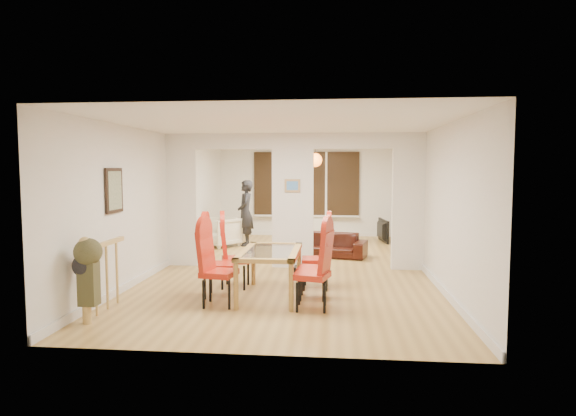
# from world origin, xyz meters

# --- Properties ---
(floor) EXTENTS (5.00, 9.00, 0.01)m
(floor) POSITION_xyz_m (0.00, 0.00, 0.00)
(floor) COLOR #B18947
(floor) RESTS_ON ground
(room_walls) EXTENTS (5.00, 9.00, 2.60)m
(room_walls) POSITION_xyz_m (0.00, 0.00, 1.30)
(room_walls) COLOR silver
(room_walls) RESTS_ON floor
(divider_wall) EXTENTS (5.00, 0.18, 2.60)m
(divider_wall) POSITION_xyz_m (0.00, 0.00, 1.30)
(divider_wall) COLOR white
(divider_wall) RESTS_ON floor
(bay_window_blinds) EXTENTS (3.00, 0.08, 1.80)m
(bay_window_blinds) POSITION_xyz_m (0.00, 4.44, 1.50)
(bay_window_blinds) COLOR black
(bay_window_blinds) RESTS_ON room_walls
(radiator) EXTENTS (1.40, 0.08, 0.50)m
(radiator) POSITION_xyz_m (0.00, 4.40, 0.30)
(radiator) COLOR white
(radiator) RESTS_ON floor
(pendant_light) EXTENTS (0.36, 0.36, 0.36)m
(pendant_light) POSITION_xyz_m (0.30, 3.30, 2.15)
(pendant_light) COLOR orange
(pendant_light) RESTS_ON room_walls
(stair_newel) EXTENTS (0.40, 1.20, 1.10)m
(stair_newel) POSITION_xyz_m (-2.25, -3.20, 0.55)
(stair_newel) COLOR tan
(stair_newel) RESTS_ON floor
(wall_poster) EXTENTS (0.04, 0.52, 0.67)m
(wall_poster) POSITION_xyz_m (-2.47, -2.40, 1.60)
(wall_poster) COLOR gray
(wall_poster) RESTS_ON room_walls
(pillar_photo) EXTENTS (0.30, 0.03, 0.25)m
(pillar_photo) POSITION_xyz_m (0.00, -0.10, 1.60)
(pillar_photo) COLOR #4C8CD8
(pillar_photo) RESTS_ON divider_wall
(dining_table) EXTENTS (0.85, 1.52, 0.71)m
(dining_table) POSITION_xyz_m (-0.14, -2.24, 0.36)
(dining_table) COLOR #AB823F
(dining_table) RESTS_ON floor
(dining_chair_la) EXTENTS (0.51, 0.51, 1.10)m
(dining_chair_la) POSITION_xyz_m (-0.80, -2.76, 0.55)
(dining_chair_la) COLOR #B42312
(dining_chair_la) RESTS_ON floor
(dining_chair_lb) EXTENTS (0.48, 0.48, 1.12)m
(dining_chair_lb) POSITION_xyz_m (-0.91, -2.28, 0.56)
(dining_chair_lb) COLOR #B42312
(dining_chair_lb) RESTS_ON floor
(dining_chair_lc) EXTENTS (0.53, 0.53, 1.09)m
(dining_chair_lc) POSITION_xyz_m (-0.79, -1.71, 0.54)
(dining_chair_lc) COLOR #B42312
(dining_chair_lc) RESTS_ON floor
(dining_chair_ra) EXTENTS (0.55, 0.55, 1.12)m
(dining_chair_ra) POSITION_xyz_m (0.50, -2.80, 0.56)
(dining_chair_ra) COLOR #B42312
(dining_chair_ra) RESTS_ON floor
(dining_chair_rb) EXTENTS (0.47, 0.47, 1.04)m
(dining_chair_rb) POSITION_xyz_m (0.49, -2.27, 0.52)
(dining_chair_rb) COLOR #B42312
(dining_chair_rb) RESTS_ON floor
(dining_chair_rc) EXTENTS (0.46, 0.46, 1.09)m
(dining_chair_rc) POSITION_xyz_m (0.51, -1.65, 0.54)
(dining_chair_rc) COLOR #B42312
(dining_chair_rc) RESTS_ON floor
(sofa) EXTENTS (1.86, 1.08, 0.51)m
(sofa) POSITION_xyz_m (0.63, 1.26, 0.26)
(sofa) COLOR black
(sofa) RESTS_ON floor
(armchair) EXTENTS (1.10, 1.10, 0.72)m
(armchair) POSITION_xyz_m (-2.00, 2.32, 0.36)
(armchair) COLOR beige
(armchair) RESTS_ON floor
(person) EXTENTS (0.66, 0.49, 1.64)m
(person) POSITION_xyz_m (-1.40, 2.52, 0.82)
(person) COLOR black
(person) RESTS_ON floor
(television) EXTENTS (1.04, 0.27, 0.59)m
(television) POSITION_xyz_m (2.00, 3.50, 0.30)
(television) COLOR black
(television) RESTS_ON floor
(coffee_table) EXTENTS (1.23, 0.87, 0.26)m
(coffee_table) POSITION_xyz_m (0.58, 2.32, 0.13)
(coffee_table) COLOR #322011
(coffee_table) RESTS_ON floor
(bottle) EXTENTS (0.07, 0.07, 0.26)m
(bottle) POSITION_xyz_m (0.77, 2.21, 0.39)
(bottle) COLOR #143F19
(bottle) RESTS_ON coffee_table
(bowl) EXTENTS (0.23, 0.23, 0.06)m
(bowl) POSITION_xyz_m (0.63, 2.41, 0.28)
(bowl) COLOR #322011
(bowl) RESTS_ON coffee_table
(shoes) EXTENTS (0.25, 0.27, 0.11)m
(shoes) POSITION_xyz_m (0.19, -0.46, 0.05)
(shoes) COLOR black
(shoes) RESTS_ON floor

